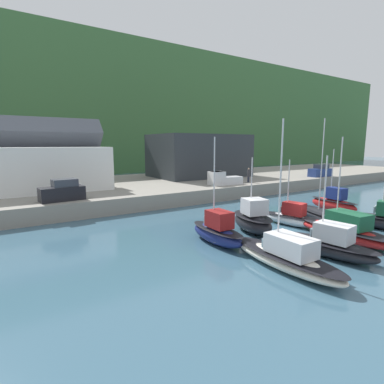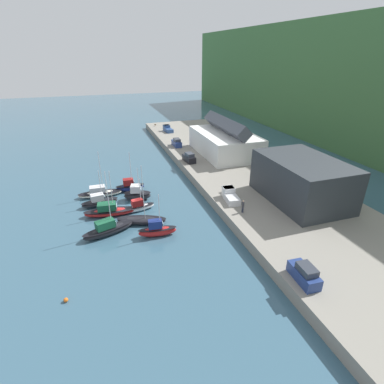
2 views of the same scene
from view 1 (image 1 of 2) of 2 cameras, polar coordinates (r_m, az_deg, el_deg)
The scene contains 17 objects.
ground_plane at distance 27.46m, azimuth 20.22°, elevation -7.03°, with size 320.00×320.00×0.00m, color #385B70.
hillside_backdrop at distance 108.41m, azimuth -22.01°, elevation 13.45°, with size 240.00×65.54×33.62m.
quay_promenade at distance 47.28m, azimuth -5.72°, elevation 1.16°, with size 120.54×23.57×1.74m.
harbor_clubhouse at distance 42.58m, azimuth -30.27°, elevation 4.45°, with size 20.40×12.19×9.02m.
yacht_club_building at distance 53.30m, azimuth 1.40°, elevation 6.96°, with size 16.12×10.59×7.28m.
moored_boat_0 at distance 22.56m, azimuth 4.82°, elevation -7.49°, with size 1.93×5.63×7.89m.
moored_boat_1 at distance 25.85m, azimuth 11.49°, elevation -5.15°, with size 3.63×5.43×6.29m.
moored_boat_2 at distance 28.86m, azimuth 18.41°, elevation -4.55°, with size 2.48×5.68×5.99m.
moored_boat_3 at distance 32.14m, azimuth 23.56°, elevation -3.95°, with size 4.90×8.31×9.81m.
moored_boat_4 at distance 36.56m, azimuth 25.39°, elevation -1.82°, with size 2.16×5.88×6.83m.
moored_boat_5 at distance 19.14m, azimuth 17.43°, elevation -11.57°, with size 2.49×8.19×8.83m.
moored_boat_6 at distance 22.05m, azimuth 24.64°, elevation -9.02°, with size 2.81×6.63×6.64m.
moored_boat_7 at distance 26.18m, azimuth 26.92°, elevation -6.39°, with size 3.33×8.76×7.92m.
parked_car_0 at distance 57.30m, azimuth 23.21°, elevation 3.65°, with size 4.29×2.03×2.16m.
parked_car_3 at distance 32.79m, azimuth -23.43°, elevation 0.09°, with size 4.35×2.19×2.16m.
pickup_truck_0 at distance 42.16m, azimuth 5.83°, elevation 2.51°, with size 4.92×2.49×1.90m.
person_on_quay at distance 45.28m, azimuth 10.72°, elevation 3.20°, with size 0.40×0.40×2.14m.
Camera 1 is at (-21.32, -15.65, 7.36)m, focal length 28.00 mm.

